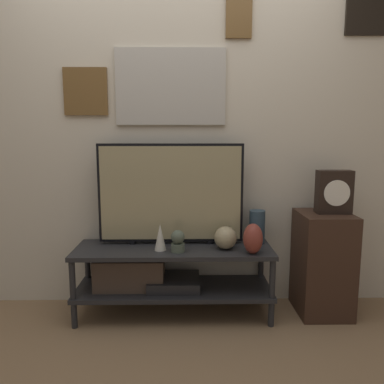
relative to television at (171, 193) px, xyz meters
The scene contains 11 objects.
ground_plane 0.92m from the television, 86.76° to the right, with size 12.00×12.00×0.00m, color #846647.
wall_back 0.53m from the television, 82.27° to the left, with size 6.40×0.08×2.70m.
media_console 0.56m from the television, 132.56° to the right, with size 1.36×0.43×0.49m.
television is the anchor object (origin of this frame).
vase_slim_bronze 0.32m from the television, 114.14° to the right, with size 0.08×0.08×0.18m.
vase_urn_stoneware 0.65m from the television, 23.07° to the right, with size 0.13×0.14×0.20m.
vase_round_glass 0.49m from the television, 18.90° to the right, with size 0.16×0.16×0.16m.
vase_tall_ceramic 0.67m from the television, ahead, with size 0.11×0.11×0.24m.
decorative_bust 0.35m from the television, 74.78° to the right, with size 0.09×0.09×0.15m.
side_table 1.18m from the television, ahead, with size 0.35×0.39×0.72m.
mantel_clock 1.13m from the television, ahead, with size 0.24×0.11×0.30m.
Camera 1 is at (0.09, -2.25, 1.26)m, focal length 35.00 mm.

